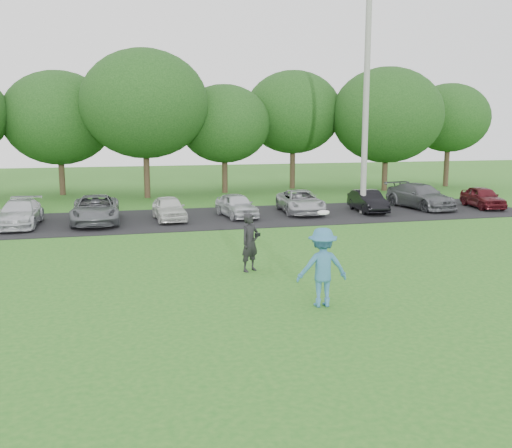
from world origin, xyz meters
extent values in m
plane|color=#256A1E|center=(0.00, 0.00, 0.00)|extent=(100.00, 100.00, 0.00)
cube|color=black|center=(0.00, 13.00, 0.01)|extent=(32.00, 6.50, 0.03)
cylinder|color=gray|center=(7.68, 12.47, 5.49)|extent=(0.28, 0.28, 10.97)
imported|color=teal|center=(0.53, -0.61, 0.93)|extent=(1.25, 0.78, 1.87)
cylinder|color=white|center=(0.56, -0.54, 2.22)|extent=(0.27, 0.27, 0.09)
imported|color=black|center=(-0.31, 3.00, 0.86)|extent=(0.75, 0.67, 1.71)
cube|color=black|center=(-0.13, 2.82, 1.11)|extent=(0.17, 0.16, 0.10)
imported|color=silver|center=(-7.88, 12.64, 0.59)|extent=(1.70, 3.90, 1.11)
imported|color=slate|center=(-4.82, 12.71, 0.63)|extent=(2.05, 4.33, 1.20)
imported|color=silver|center=(-1.64, 12.70, 0.57)|extent=(1.43, 3.22, 1.08)
imported|color=silver|center=(1.49, 12.82, 0.58)|extent=(1.69, 3.35, 1.10)
imported|color=#ACAEB4|center=(4.79, 13.29, 0.58)|extent=(2.17, 4.09, 1.09)
imported|color=black|center=(8.11, 12.80, 0.56)|extent=(1.43, 3.31, 1.06)
imported|color=#525459|center=(11.30, 13.35, 0.65)|extent=(2.34, 4.49, 1.24)
imported|color=#511119|center=(14.51, 12.64, 0.58)|extent=(1.79, 3.37, 1.09)
cylinder|color=#38281C|center=(-7.00, 24.40, 1.10)|extent=(0.36, 0.36, 2.20)
ellipsoid|color=#214C19|center=(-7.00, 24.40, 4.71)|extent=(6.68, 6.68, 5.68)
cylinder|color=#38281C|center=(-2.00, 21.60, 1.35)|extent=(0.36, 0.36, 2.70)
ellipsoid|color=#214C19|center=(-2.00, 21.60, 5.48)|extent=(7.42, 7.42, 6.31)
cylinder|color=#38281C|center=(3.00, 23.00, 1.10)|extent=(0.36, 0.36, 2.20)
ellipsoid|color=#214C19|center=(3.00, 23.00, 4.36)|extent=(5.76, 5.76, 4.90)
cylinder|color=#38281C|center=(8.00, 24.40, 1.35)|extent=(0.36, 0.36, 2.70)
ellipsoid|color=#214C19|center=(8.00, 24.40, 5.14)|extent=(6.50, 6.50, 5.53)
cylinder|color=#38281C|center=(13.50, 21.60, 1.10)|extent=(0.36, 0.36, 2.20)
ellipsoid|color=#214C19|center=(13.50, 21.60, 4.92)|extent=(7.24, 7.24, 6.15)
cylinder|color=#38281C|center=(19.00, 23.00, 1.35)|extent=(0.36, 0.36, 2.70)
ellipsoid|color=#214C19|center=(19.00, 23.00, 4.79)|extent=(5.58, 5.58, 4.74)
camera|label=1|loc=(-4.21, -12.74, 4.16)|focal=40.00mm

